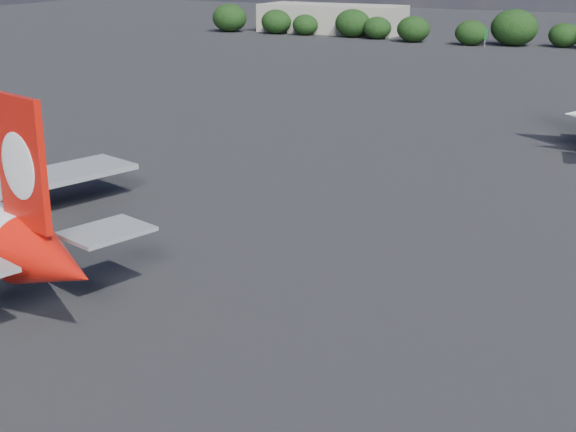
% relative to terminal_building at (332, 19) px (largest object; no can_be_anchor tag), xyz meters
% --- Properties ---
extents(ground, '(500.00, 500.00, 0.00)m').
position_rel_terminal_building_xyz_m(ground, '(65.00, -132.00, -4.00)').
color(ground, black).
rests_on(ground, ground).
extents(terminal_building, '(42.00, 16.00, 8.00)m').
position_rel_terminal_building_xyz_m(terminal_building, '(0.00, 0.00, 0.00)').
color(terminal_building, gray).
rests_on(terminal_building, ground).
extents(highway_sign, '(6.00, 0.30, 4.50)m').
position_rel_terminal_building_xyz_m(highway_sign, '(47.00, -16.00, -0.87)').
color(highway_sign, '#125D21').
rests_on(highway_sign, ground).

